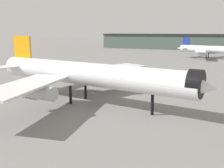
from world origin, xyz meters
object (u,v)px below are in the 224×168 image
at_px(traffic_cone_wingtip, 96,76).
at_px(traffic_cone_near_nose, 12,82).
at_px(airliner_near_gate, 85,74).
at_px(airliner_far_taxiway, 211,50).

bearing_deg(traffic_cone_wingtip, traffic_cone_near_nose, -126.62).
bearing_deg(airliner_near_gate, airliner_far_taxiway, 89.52).
relative_size(airliner_near_gate, airliner_far_taxiway, 1.37).
bearing_deg(traffic_cone_near_nose, traffic_cone_wingtip, 53.38).
relative_size(airliner_far_taxiway, traffic_cone_near_nose, 76.81).
bearing_deg(traffic_cone_near_nose, airliner_near_gate, -12.22).
bearing_deg(traffic_cone_wingtip, airliner_far_taxiway, 74.49).
bearing_deg(traffic_cone_near_nose, airliner_far_taxiway, 69.49).
distance_m(traffic_cone_near_nose, traffic_cone_wingtip, 32.02).
height_order(airliner_near_gate, traffic_cone_wingtip, airliner_near_gate).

